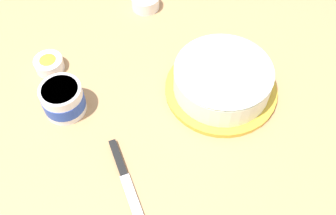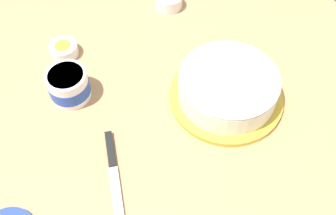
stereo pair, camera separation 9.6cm
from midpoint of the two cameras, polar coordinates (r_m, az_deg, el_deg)
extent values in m
plane|color=tan|center=(0.98, -1.95, -2.79)|extent=(1.54, 1.54, 0.00)
cylinder|color=gold|center=(1.04, 11.06, 1.38)|extent=(0.29, 0.29, 0.01)
cylinder|color=#DBB77A|center=(1.01, 11.37, 2.56)|extent=(0.23, 0.23, 0.06)
cylinder|color=white|center=(1.01, 11.42, 2.73)|extent=(0.25, 0.25, 0.07)
ellipsoid|color=white|center=(0.98, 11.78, 4.10)|extent=(0.25, 0.25, 0.02)
cylinder|color=white|center=(1.02, -11.63, 3.00)|extent=(0.10, 0.10, 0.08)
cylinder|color=#2347B2|center=(1.02, -11.59, 2.86)|extent=(0.11, 0.11, 0.04)
cylinder|color=white|center=(0.99, -11.97, 4.28)|extent=(0.09, 0.09, 0.01)
cube|color=silver|center=(0.89, -4.35, -12.89)|extent=(0.08, 0.13, 0.00)
cube|color=black|center=(0.94, -5.47, -6.31)|extent=(0.06, 0.09, 0.01)
cylinder|color=white|center=(1.14, -12.56, 8.04)|extent=(0.08, 0.08, 0.03)
cylinder|color=yellow|center=(1.13, -12.61, 8.23)|extent=(0.07, 0.07, 0.01)
ellipsoid|color=yellow|center=(1.13, -12.67, 8.47)|extent=(0.05, 0.05, 0.02)
cylinder|color=white|center=(1.26, 2.35, 15.09)|extent=(0.08, 0.08, 0.04)
camera|label=1|loc=(0.05, -87.13, 4.06)|focal=41.97mm
camera|label=2|loc=(0.05, 92.87, -4.06)|focal=41.97mm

